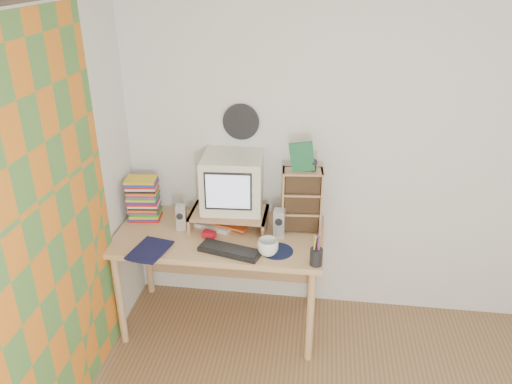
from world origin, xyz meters
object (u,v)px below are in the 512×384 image
(keyboard, at_px, (230,251))
(diary, at_px, (136,246))
(dvd_stack, at_px, (144,200))
(crt_monitor, at_px, (232,183))
(mug, at_px, (268,247))
(cd_rack, at_px, (302,201))
(desk, at_px, (222,246))

(keyboard, bearing_deg, diary, -161.23)
(keyboard, relative_size, dvd_stack, 1.35)
(crt_monitor, height_order, mug, crt_monitor)
(cd_rack, bearing_deg, dvd_stack, 174.27)
(dvd_stack, height_order, cd_rack, cd_rack)
(dvd_stack, distance_m, cd_rack, 1.11)
(keyboard, bearing_deg, desk, 126.25)
(keyboard, distance_m, dvd_stack, 0.78)
(keyboard, relative_size, diary, 1.60)
(cd_rack, relative_size, mug, 3.31)
(crt_monitor, height_order, diary, crt_monitor)
(mug, xyz_separation_m, diary, (-0.84, -0.05, -0.03))
(desk, height_order, cd_rack, cd_rack)
(cd_rack, bearing_deg, crt_monitor, 172.52)
(desk, relative_size, crt_monitor, 3.52)
(dvd_stack, xyz_separation_m, diary, (0.07, -0.41, -0.12))
(keyboard, bearing_deg, mug, 17.02)
(mug, bearing_deg, diary, -176.66)
(desk, bearing_deg, dvd_stack, 171.95)
(dvd_stack, relative_size, diary, 1.18)
(cd_rack, bearing_deg, mug, -123.43)
(crt_monitor, height_order, dvd_stack, crt_monitor)
(crt_monitor, xyz_separation_m, keyboard, (0.05, -0.37, -0.30))
(desk, height_order, diary, diary)
(dvd_stack, bearing_deg, crt_monitor, -6.27)
(crt_monitor, height_order, keyboard, crt_monitor)
(keyboard, relative_size, cd_rack, 0.90)
(diary, bearing_deg, cd_rack, 32.37)
(crt_monitor, relative_size, diary, 1.59)
(diary, bearing_deg, desk, 45.16)
(crt_monitor, xyz_separation_m, cd_rack, (0.47, -0.02, -0.09))
(keyboard, xyz_separation_m, cd_rack, (0.43, 0.35, 0.21))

